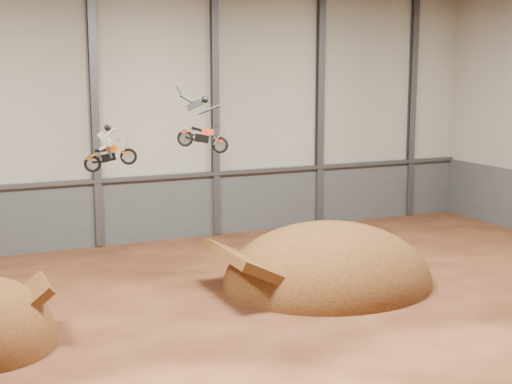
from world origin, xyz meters
TOP-DOWN VIEW (x-y plane):
  - floor at (0.00, 0.00)m, footprint 40.00×40.00m
  - back_wall at (0.00, 15.00)m, footprint 40.00×0.10m
  - lower_band_back at (0.00, 14.90)m, footprint 39.80×0.18m
  - steel_rail at (0.00, 14.75)m, footprint 39.80×0.35m
  - steel_column_2 at (-3.33, 14.80)m, footprint 0.40×0.36m
  - steel_column_3 at (3.33, 14.80)m, footprint 0.40×0.36m
  - steel_column_4 at (10.00, 14.80)m, footprint 0.40×0.36m
  - steel_column_5 at (16.67, 14.80)m, footprint 0.40×0.36m
  - landing_ramp at (4.34, 3.90)m, footprint 9.43×8.34m
  - fmx_rider_a at (-4.95, 4.22)m, footprint 2.40×1.35m
  - fmx_rider_b at (-1.00, 5.25)m, footprint 3.19×2.35m

SIDE VIEW (x-z plane):
  - floor at x=0.00m, z-range 0.00..0.00m
  - landing_ramp at x=4.34m, z-range -2.72..2.72m
  - lower_band_back at x=0.00m, z-range 0.00..3.50m
  - steel_rail at x=0.00m, z-range 3.45..3.65m
  - fmx_rider_a at x=-4.95m, z-range 5.46..7.60m
  - back_wall at x=0.00m, z-range 0.00..14.00m
  - steel_column_2 at x=-3.33m, z-range 0.05..13.95m
  - steel_column_3 at x=3.33m, z-range 0.05..13.95m
  - steel_column_4 at x=10.00m, z-range 0.05..13.95m
  - steel_column_5 at x=16.67m, z-range 0.05..13.95m
  - fmx_rider_b at x=-1.00m, z-range 5.83..8.72m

